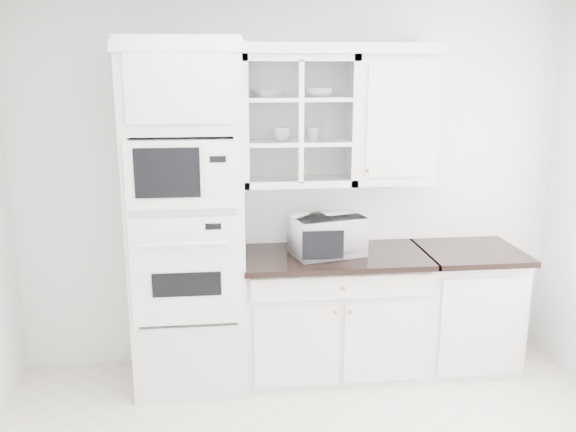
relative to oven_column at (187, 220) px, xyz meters
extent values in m
cube|color=white|center=(0.75, 0.32, 0.15)|extent=(4.00, 0.02, 2.70)
cube|color=silver|center=(0.00, 0.01, 0.00)|extent=(0.76, 0.65, 2.40)
cube|color=white|center=(0.00, -0.33, -0.26)|extent=(0.70, 0.03, 0.72)
cube|color=black|center=(0.00, -0.35, -0.34)|extent=(0.44, 0.01, 0.16)
cube|color=white|center=(0.00, -0.33, 0.37)|extent=(0.70, 0.03, 0.43)
cube|color=black|center=(-0.09, -0.35, 0.39)|extent=(0.40, 0.01, 0.31)
cube|color=silver|center=(1.03, 0.03, -0.76)|extent=(1.30, 0.60, 0.88)
cube|color=black|center=(1.03, 0.00, -0.30)|extent=(1.32, 0.67, 0.04)
cube|color=silver|center=(2.03, 0.03, -0.76)|extent=(0.70, 0.60, 0.88)
cube|color=black|center=(2.03, 0.00, -0.30)|extent=(0.72, 0.67, 0.04)
cube|color=silver|center=(0.78, 0.17, 0.65)|extent=(0.80, 0.33, 0.90)
cube|color=silver|center=(0.78, 0.17, 0.50)|extent=(0.74, 0.29, 0.02)
cube|color=silver|center=(0.78, 0.17, 0.80)|extent=(0.74, 0.29, 0.02)
cube|color=silver|center=(1.46, 0.17, 0.65)|extent=(0.55, 0.33, 0.90)
cube|color=white|center=(0.68, 0.14, 1.14)|extent=(2.14, 0.38, 0.07)
imported|color=white|center=(0.97, 0.02, -0.14)|extent=(0.56, 0.50, 0.28)
imported|color=white|center=(0.57, 0.19, 0.84)|extent=(0.28, 0.28, 0.06)
imported|color=white|center=(0.93, 0.15, 0.84)|extent=(0.23, 0.23, 0.06)
imported|color=white|center=(0.67, 0.16, 0.56)|extent=(0.14, 0.14, 0.09)
imported|color=white|center=(0.89, 0.18, 0.56)|extent=(0.12, 0.12, 0.09)
camera|label=1|loc=(0.24, -4.07, 1.02)|focal=38.00mm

